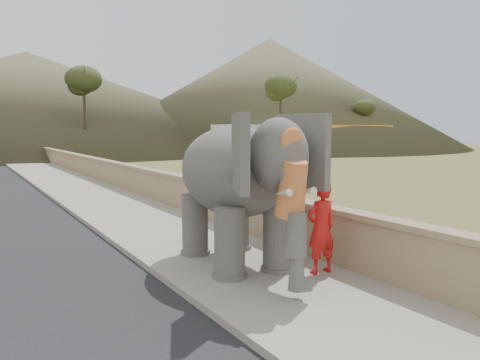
# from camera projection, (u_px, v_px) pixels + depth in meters

# --- Properties ---
(ground) EXTENTS (160.00, 160.00, 0.00)m
(ground) POSITION_uv_depth(u_px,v_px,m) (265.00, 285.00, 8.06)
(ground) COLOR olive
(ground) RESTS_ON ground
(walkway) EXTENTS (3.00, 120.00, 0.15)m
(walkway) POSITION_uv_depth(u_px,v_px,m) (106.00, 203.00, 16.57)
(walkway) COLOR #9E9687
(walkway) RESTS_ON ground
(parapet) EXTENTS (0.30, 120.00, 1.10)m
(parapet) POSITION_uv_depth(u_px,v_px,m) (150.00, 186.00, 17.36)
(parapet) COLOR tan
(parapet) RESTS_ON ground
(cow) EXTENTS (1.80, 1.64, 1.42)m
(cow) POSITION_uv_depth(u_px,v_px,m) (238.00, 169.00, 23.18)
(cow) COLOR brown
(cow) RESTS_ON ground
(distant_car) EXTENTS (4.51, 2.65, 1.44)m
(distant_car) POSITION_uv_depth(u_px,v_px,m) (231.00, 147.00, 49.95)
(distant_car) COLOR silver
(distant_car) RESTS_ON ground
(bus_white) EXTENTS (11.28, 4.56, 3.10)m
(bus_white) POSITION_uv_depth(u_px,v_px,m) (261.00, 140.00, 47.73)
(bus_white) COLOR white
(bus_white) RESTS_ON ground
(bus_orange) EXTENTS (11.23, 3.88, 3.10)m
(bus_orange) POSITION_uv_depth(u_px,v_px,m) (345.00, 139.00, 50.46)
(bus_orange) COLOR gold
(bus_orange) RESTS_ON ground
(hill_right) EXTENTS (56.00, 56.00, 16.00)m
(hill_right) POSITION_uv_depth(u_px,v_px,m) (269.00, 93.00, 69.94)
(hill_right) COLOR brown
(hill_right) RESTS_ON ground
(hill_far) EXTENTS (80.00, 80.00, 14.00)m
(hill_far) POSITION_uv_depth(u_px,v_px,m) (28.00, 100.00, 69.44)
(hill_far) COLOR brown
(hill_far) RESTS_ON ground
(elephant_and_man) EXTENTS (2.36, 3.92, 2.72)m
(elephant_and_man) POSITION_uv_depth(u_px,v_px,m) (235.00, 192.00, 8.78)
(elephant_and_man) COLOR #68635E
(elephant_and_man) RESTS_ON ground
(trees) EXTENTS (49.02, 45.03, 9.13)m
(trees) POSITION_uv_depth(u_px,v_px,m) (68.00, 112.00, 35.25)
(trees) COLOR #473828
(trees) RESTS_ON ground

